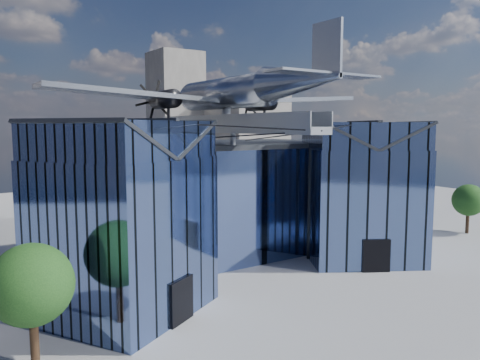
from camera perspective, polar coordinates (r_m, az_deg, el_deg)
ground_plane at (r=36.46m, az=1.79°, el=-11.62°), size 120.00×120.00×0.00m
museum at (r=39.94m, az=-3.06°, el=-1.85°), size 32.88×24.50×17.60m
bg_towers at (r=81.56m, az=-18.54°, el=5.28°), size 77.00×24.50×26.00m
tree_plaza_w at (r=24.12m, az=-24.07°, el=-11.62°), size 4.93×4.93×6.04m
tree_plaza_e at (r=55.24m, az=26.10°, el=-2.23°), size 4.36×4.36×5.27m
tree_side_e at (r=63.36m, az=16.98°, el=-1.24°), size 3.18×3.18×4.55m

